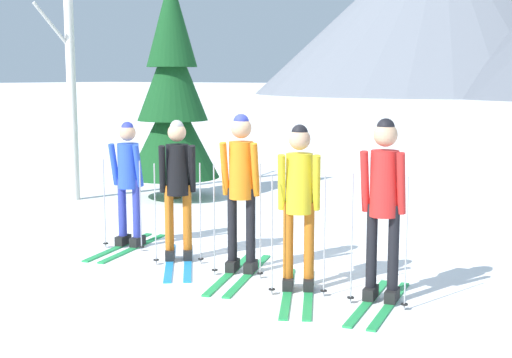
{
  "coord_description": "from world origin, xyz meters",
  "views": [
    {
      "loc": [
        4.67,
        -6.73,
        2.26
      ],
      "look_at": [
        0.15,
        0.22,
        1.05
      ],
      "focal_mm": 49.38,
      "sensor_mm": 36.0,
      "label": 1
    }
  ],
  "objects_px": {
    "skier_in_blue": "(128,179)",
    "skier_in_yellow": "(299,198)",
    "skier_in_orange": "(241,186)",
    "skier_in_red": "(384,198)",
    "birch_tree_tall": "(70,61)",
    "skier_in_black": "(178,182)",
    "pine_tree_near": "(172,97)"
  },
  "relations": [
    {
      "from": "skier_in_orange",
      "to": "skier_in_red",
      "type": "xyz_separation_m",
      "value": [
        1.78,
        -0.09,
        0.04
      ]
    },
    {
      "from": "pine_tree_near",
      "to": "skier_in_black",
      "type": "bearing_deg",
      "value": -49.64
    },
    {
      "from": "skier_in_black",
      "to": "pine_tree_near",
      "type": "bearing_deg",
      "value": 130.36
    },
    {
      "from": "skier_in_orange",
      "to": "skier_in_blue",
      "type": "bearing_deg",
      "value": 173.22
    },
    {
      "from": "skier_in_red",
      "to": "pine_tree_near",
      "type": "bearing_deg",
      "value": 147.77
    },
    {
      "from": "skier_in_black",
      "to": "birch_tree_tall",
      "type": "bearing_deg",
      "value": 151.89
    },
    {
      "from": "skier_in_blue",
      "to": "skier_in_orange",
      "type": "xyz_separation_m",
      "value": [
        1.97,
        -0.23,
        0.12
      ]
    },
    {
      "from": "skier_in_black",
      "to": "skier_in_yellow",
      "type": "bearing_deg",
      "value": -8.15
    },
    {
      "from": "skier_in_black",
      "to": "skier_in_orange",
      "type": "relative_size",
      "value": 0.94
    },
    {
      "from": "skier_in_orange",
      "to": "skier_in_red",
      "type": "relative_size",
      "value": 0.99
    },
    {
      "from": "birch_tree_tall",
      "to": "skier_in_red",
      "type": "bearing_deg",
      "value": -19.12
    },
    {
      "from": "birch_tree_tall",
      "to": "skier_in_blue",
      "type": "bearing_deg",
      "value": -32.44
    },
    {
      "from": "skier_in_red",
      "to": "skier_in_blue",
      "type": "bearing_deg",
      "value": 175.12
    },
    {
      "from": "skier_in_blue",
      "to": "skier_in_black",
      "type": "distance_m",
      "value": 1.02
    },
    {
      "from": "skier_in_blue",
      "to": "skier_in_yellow",
      "type": "distance_m",
      "value": 2.89
    },
    {
      "from": "skier_in_orange",
      "to": "pine_tree_near",
      "type": "xyz_separation_m",
      "value": [
        -3.9,
        3.49,
        0.85
      ]
    },
    {
      "from": "skier_in_orange",
      "to": "skier_in_red",
      "type": "bearing_deg",
      "value": -2.77
    },
    {
      "from": "skier_in_red",
      "to": "pine_tree_near",
      "type": "xyz_separation_m",
      "value": [
        -5.68,
        3.58,
        0.81
      ]
    },
    {
      "from": "skier_in_orange",
      "to": "skier_in_red",
      "type": "distance_m",
      "value": 1.78
    },
    {
      "from": "skier_in_red",
      "to": "pine_tree_near",
      "type": "relative_size",
      "value": 0.45
    },
    {
      "from": "skier_in_black",
      "to": "skier_in_yellow",
      "type": "relative_size",
      "value": 0.98
    },
    {
      "from": "skier_in_blue",
      "to": "skier_in_orange",
      "type": "relative_size",
      "value": 0.91
    },
    {
      "from": "skier_in_blue",
      "to": "pine_tree_near",
      "type": "height_order",
      "value": "pine_tree_near"
    },
    {
      "from": "skier_in_black",
      "to": "skier_in_red",
      "type": "xyz_separation_m",
      "value": [
        2.75,
        -0.13,
        0.09
      ]
    },
    {
      "from": "skier_in_orange",
      "to": "birch_tree_tall",
      "type": "distance_m",
      "value": 6.05
    },
    {
      "from": "skier_in_red",
      "to": "birch_tree_tall",
      "type": "xyz_separation_m",
      "value": [
        -7.13,
        2.47,
        1.47
      ]
    },
    {
      "from": "birch_tree_tall",
      "to": "skier_in_yellow",
      "type": "bearing_deg",
      "value": -22.68
    },
    {
      "from": "skier_in_yellow",
      "to": "birch_tree_tall",
      "type": "distance_m",
      "value": 6.93
    },
    {
      "from": "skier_in_blue",
      "to": "skier_in_orange",
      "type": "distance_m",
      "value": 1.98
    },
    {
      "from": "skier_in_yellow",
      "to": "skier_in_red",
      "type": "height_order",
      "value": "skier_in_red"
    },
    {
      "from": "skier_in_orange",
      "to": "skier_in_yellow",
      "type": "xyz_separation_m",
      "value": [
        0.89,
        -0.22,
        -0.02
      ]
    },
    {
      "from": "skier_in_black",
      "to": "skier_in_orange",
      "type": "xyz_separation_m",
      "value": [
        0.97,
        -0.04,
        0.05
      ]
    }
  ]
}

